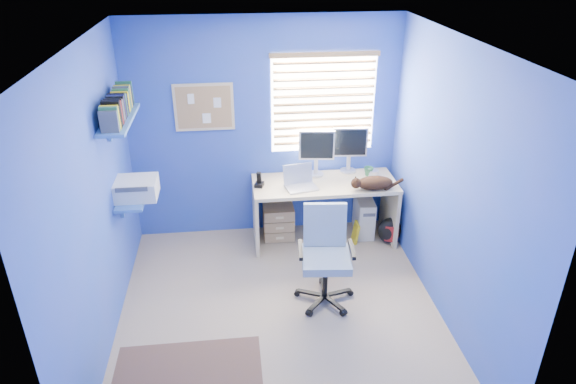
{
  "coord_description": "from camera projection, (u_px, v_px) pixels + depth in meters",
  "views": [
    {
      "loc": [
        -0.37,
        -3.81,
        3.21
      ],
      "look_at": [
        0.15,
        0.65,
        0.95
      ],
      "focal_mm": 32.0,
      "sensor_mm": 36.0,
      "label": 1
    }
  ],
  "objects": [
    {
      "name": "mug",
      "position": [
        368.0,
        171.0,
        5.85
      ],
      "size": [
        0.1,
        0.09,
        0.1
      ],
      "primitive_type": "imported",
      "color": "#2B6D40",
      "rests_on": "desk"
    },
    {
      "name": "wall_left",
      "position": [
        95.0,
        205.0,
        4.14
      ],
      "size": [
        0.01,
        3.2,
        2.5
      ],
      "primitive_type": "cube",
      "color": "#4154BA",
      "rests_on": "ground"
    },
    {
      "name": "window_blinds",
      "position": [
        324.0,
        103.0,
        5.62
      ],
      "size": [
        1.15,
        0.05,
        1.1
      ],
      "color": "white",
      "rests_on": "ground"
    },
    {
      "name": "wall_back",
      "position": [
        265.0,
        131.0,
        5.72
      ],
      "size": [
        3.0,
        0.01,
        2.5
      ],
      "primitive_type": "cube",
      "color": "#4154BA",
      "rests_on": "ground"
    },
    {
      "name": "corkboard",
      "position": [
        204.0,
        107.0,
        5.5
      ],
      "size": [
        0.64,
        0.02,
        0.52
      ],
      "color": "beige",
      "rests_on": "ground"
    },
    {
      "name": "monitor_left",
      "position": [
        316.0,
        153.0,
        5.76
      ],
      "size": [
        0.41,
        0.17,
        0.54
      ],
      "primitive_type": "cube",
      "rotation": [
        0.0,
        0.0,
        -0.13
      ],
      "color": "silver",
      "rests_on": "desk"
    },
    {
      "name": "drawer_boxes",
      "position": [
        279.0,
        222.0,
        5.99
      ],
      "size": [
        0.35,
        0.28,
        0.41
      ],
      "primitive_type": "cube",
      "color": "tan",
      "rests_on": "floor"
    },
    {
      "name": "ceiling",
      "position": [
        278.0,
        43.0,
        3.74
      ],
      "size": [
        3.0,
        3.2,
        0.0
      ],
      "primitive_type": "cube",
      "color": "white",
      "rests_on": "wall_back"
    },
    {
      "name": "wall_right",
      "position": [
        451.0,
        187.0,
        4.45
      ],
      "size": [
        0.01,
        3.2,
        2.5
      ],
      "primitive_type": "cube",
      "color": "#4154BA",
      "rests_on": "ground"
    },
    {
      "name": "wall_front",
      "position": [
        308.0,
        324.0,
        2.88
      ],
      "size": [
        3.0,
        0.01,
        2.5
      ],
      "primitive_type": "cube",
      "color": "#4154BA",
      "rests_on": "ground"
    },
    {
      "name": "floor",
      "position": [
        280.0,
        313.0,
        4.86
      ],
      "size": [
        3.0,
        3.2,
        0.0
      ],
      "primitive_type": "cube",
      "color": "tan",
      "rests_on": "ground"
    },
    {
      "name": "phone",
      "position": [
        259.0,
        179.0,
        5.58
      ],
      "size": [
        0.12,
        0.13,
        0.17
      ],
      "primitive_type": "cube",
      "rotation": [
        0.0,
        0.0,
        -0.31
      ],
      "color": "black",
      "rests_on": "desk"
    },
    {
      "name": "tower_pc",
      "position": [
        364.0,
        216.0,
        6.08
      ],
      "size": [
        0.21,
        0.45,
        0.45
      ],
      "primitive_type": "cube",
      "rotation": [
        0.0,
        0.0,
        -0.06
      ],
      "color": "beige",
      "rests_on": "floor"
    },
    {
      "name": "wall_shelves",
      "position": [
        126.0,
        149.0,
        4.74
      ],
      "size": [
        0.42,
        0.9,
        1.05
      ],
      "color": "#4171BF",
      "rests_on": "ground"
    },
    {
      "name": "cd_spindle",
      "position": [
        373.0,
        173.0,
        5.85
      ],
      "size": [
        0.13,
        0.13,
        0.07
      ],
      "primitive_type": "cylinder",
      "color": "silver",
      "rests_on": "desk"
    },
    {
      "name": "office_chair",
      "position": [
        325.0,
        267.0,
        4.91
      ],
      "size": [
        0.6,
        0.6,
        0.95
      ],
      "color": "black",
      "rests_on": "floor"
    },
    {
      "name": "laptop",
      "position": [
        301.0,
        179.0,
        5.53
      ],
      "size": [
        0.38,
        0.32,
        0.22
      ],
      "primitive_type": "cube",
      "rotation": [
        0.0,
        0.0,
        0.2
      ],
      "color": "silver",
      "rests_on": "desk"
    },
    {
      "name": "desk",
      "position": [
        324.0,
        211.0,
        5.87
      ],
      "size": [
        1.6,
        0.65,
        0.74
      ],
      "primitive_type": "cube",
      "color": "beige",
      "rests_on": "floor"
    },
    {
      "name": "cat",
      "position": [
        375.0,
        183.0,
        5.53
      ],
      "size": [
        0.4,
        0.22,
        0.14
      ],
      "primitive_type": "ellipsoid",
      "rotation": [
        0.0,
        0.0,
        0.03
      ],
      "color": "black",
      "rests_on": "desk"
    },
    {
      "name": "backpack",
      "position": [
        390.0,
        230.0,
        5.91
      ],
      "size": [
        0.33,
        0.3,
        0.32
      ],
      "primitive_type": "ellipsoid",
      "rotation": [
        0.0,
        0.0,
        -0.43
      ],
      "color": "black",
      "rests_on": "floor"
    },
    {
      "name": "yellow_book",
      "position": [
        356.0,
        233.0,
        5.94
      ],
      "size": [
        0.03,
        0.17,
        0.24
      ],
      "primitive_type": "cube",
      "color": "yellow",
      "rests_on": "floor"
    },
    {
      "name": "monitor_right",
      "position": [
        349.0,
        150.0,
        5.85
      ],
      "size": [
        0.41,
        0.15,
        0.54
      ],
      "primitive_type": "cube",
      "rotation": [
        0.0,
        0.0,
        -0.08
      ],
      "color": "silver",
      "rests_on": "desk"
    }
  ]
}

